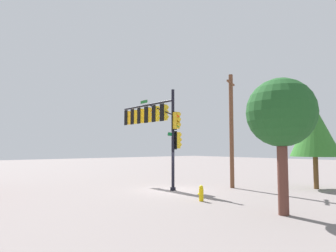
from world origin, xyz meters
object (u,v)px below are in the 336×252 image
fire_hydrant (201,193)px  tree_mid (314,130)px  tree_near (281,114)px  signal_pole_assembly (155,121)px  utility_pole (231,129)px

fire_hydrant → tree_mid: 10.27m
fire_hydrant → tree_near: (-4.46, -0.35, 3.85)m
tree_near → tree_mid: 9.52m
signal_pole_assembly → tree_near: (-10.54, 1.11, -0.48)m
fire_hydrant → tree_near: size_ratio=0.14×
signal_pole_assembly → tree_near: size_ratio=1.19×
signal_pole_assembly → fire_hydrant: size_ratio=8.28×
signal_pole_assembly → fire_hydrant: (-6.08, 1.46, -4.33)m
tree_mid → utility_pole: bearing=45.4°
tree_near → tree_mid: tree_mid is taller
utility_pole → fire_hydrant: utility_pole is taller
fire_hydrant → signal_pole_assembly: bearing=-13.5°
tree_near → tree_mid: bearing=-73.2°
fire_hydrant → tree_mid: (-1.71, -9.46, 3.62)m
tree_mid → signal_pole_assembly: bearing=45.8°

